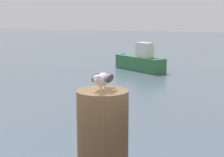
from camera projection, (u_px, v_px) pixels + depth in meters
The scene contains 3 objects.
mooring_post at pixel (103, 150), 2.88m from camera, with size 0.40×0.40×0.95m, color #4C3823.
seagull at pixel (102, 79), 2.78m from camera, with size 0.15×0.39×0.14m.
boat_green at pixel (137, 61), 20.08m from camera, with size 3.55×2.97×1.53m.
Camera 1 is at (1.72, -3.18, 3.07)m, focal length 59.10 mm.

